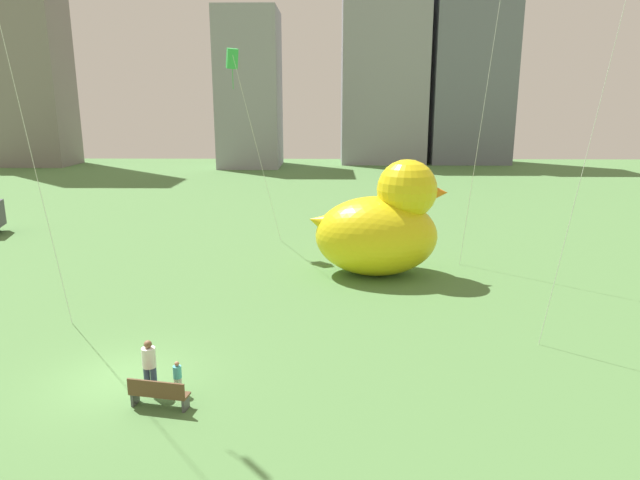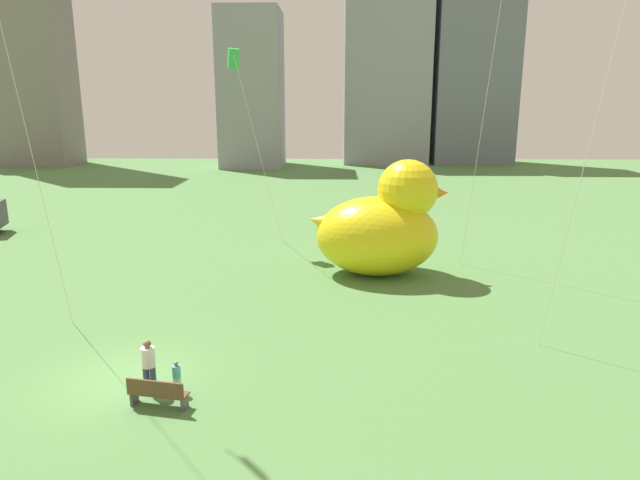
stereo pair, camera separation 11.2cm
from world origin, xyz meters
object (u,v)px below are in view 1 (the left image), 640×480
Objects in this scene: park_bench at (158,393)px; person_adult at (149,364)px; kite_green at (232,60)px; giant_inflatable_duck at (381,226)px; person_child at (178,376)px.

person_adult is (-0.51, 0.93, 0.44)m from park_bench.
park_bench is 0.15× the size of kite_green.
giant_inflatable_duck is at bearing -37.94° from kite_green.
giant_inflatable_duck is at bearing 59.76° from person_child.
kite_green is (-1.11, 18.60, 10.29)m from person_child.
person_adult is at bearing 175.27° from person_child.
person_child is 21.29m from kite_green.
person_adult is 0.92m from person_child.
giant_inflatable_duck is 13.37m from kite_green.
person_child is at bearing -4.73° from person_adult.
giant_inflatable_duck is at bearing 60.34° from park_bench.
giant_inflatable_duck is 0.61× the size of kite_green.
giant_inflatable_duck is at bearing 56.74° from person_adult.
person_adult is 0.24× the size of giant_inflatable_duck.
giant_inflatable_duck is (7.11, 12.20, 1.90)m from person_child.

